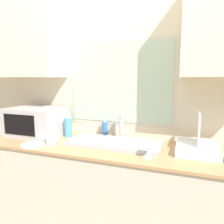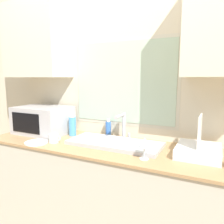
{
  "view_description": "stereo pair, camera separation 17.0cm",
  "coord_description": "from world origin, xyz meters",
  "px_view_note": "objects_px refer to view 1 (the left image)",
  "views": [
    {
      "loc": [
        0.63,
        -1.3,
        1.44
      ],
      "look_at": [
        0.05,
        0.28,
        1.18
      ],
      "focal_mm": 35.0,
      "sensor_mm": 36.0,
      "label": 1
    },
    {
      "loc": [
        0.79,
        -1.24,
        1.44
      ],
      "look_at": [
        0.05,
        0.28,
        1.18
      ],
      "focal_mm": 35.0,
      "sensor_mm": 36.0,
      "label": 2
    }
  ],
  "objects_px": {
    "dish_rack": "(198,147)",
    "wine_glass": "(148,142)",
    "faucet": "(121,124)",
    "microwave": "(37,121)",
    "spray_bottle": "(68,124)",
    "soap_bottle": "(105,128)",
    "mug_near_sink": "(51,140)"
  },
  "relations": [
    {
      "from": "dish_rack",
      "to": "soap_bottle",
      "type": "distance_m",
      "value": 0.84
    },
    {
      "from": "dish_rack",
      "to": "wine_glass",
      "type": "relative_size",
      "value": 2.2
    },
    {
      "from": "mug_near_sink",
      "to": "wine_glass",
      "type": "bearing_deg",
      "value": -2.9
    },
    {
      "from": "wine_glass",
      "to": "spray_bottle",
      "type": "bearing_deg",
      "value": 159.79
    },
    {
      "from": "microwave",
      "to": "mug_near_sink",
      "type": "distance_m",
      "value": 0.39
    },
    {
      "from": "wine_glass",
      "to": "dish_rack",
      "type": "bearing_deg",
      "value": 35.2
    },
    {
      "from": "dish_rack",
      "to": "spray_bottle",
      "type": "xyz_separation_m",
      "value": [
        -1.12,
        0.07,
        0.07
      ]
    },
    {
      "from": "soap_bottle",
      "to": "spray_bottle",
      "type": "bearing_deg",
      "value": -156.73
    },
    {
      "from": "microwave",
      "to": "spray_bottle",
      "type": "height_order",
      "value": "microwave"
    },
    {
      "from": "wine_glass",
      "to": "microwave",
      "type": "bearing_deg",
      "value": 167.12
    },
    {
      "from": "soap_bottle",
      "to": "mug_near_sink",
      "type": "distance_m",
      "value": 0.5
    },
    {
      "from": "soap_bottle",
      "to": "wine_glass",
      "type": "height_order",
      "value": "soap_bottle"
    },
    {
      "from": "dish_rack",
      "to": "mug_near_sink",
      "type": "relative_size",
      "value": 2.93
    },
    {
      "from": "faucet",
      "to": "dish_rack",
      "type": "relative_size",
      "value": 0.72
    },
    {
      "from": "faucet",
      "to": "dish_rack",
      "type": "distance_m",
      "value": 0.66
    },
    {
      "from": "spray_bottle",
      "to": "microwave",
      "type": "bearing_deg",
      "value": -173.48
    },
    {
      "from": "soap_bottle",
      "to": "microwave",
      "type": "bearing_deg",
      "value": -164.94
    },
    {
      "from": "dish_rack",
      "to": "soap_bottle",
      "type": "xyz_separation_m",
      "value": [
        -0.81,
        0.2,
        0.03
      ]
    },
    {
      "from": "dish_rack",
      "to": "faucet",
      "type": "bearing_deg",
      "value": 167.5
    },
    {
      "from": "microwave",
      "to": "mug_near_sink",
      "type": "height_order",
      "value": "microwave"
    },
    {
      "from": "microwave",
      "to": "soap_bottle",
      "type": "distance_m",
      "value": 0.66
    },
    {
      "from": "faucet",
      "to": "dish_rack",
      "type": "bearing_deg",
      "value": -12.5
    },
    {
      "from": "mug_near_sink",
      "to": "wine_glass",
      "type": "xyz_separation_m",
      "value": [
        0.81,
        -0.04,
        0.07
      ]
    },
    {
      "from": "dish_rack",
      "to": "soap_bottle",
      "type": "height_order",
      "value": "dish_rack"
    },
    {
      "from": "microwave",
      "to": "dish_rack",
      "type": "height_order",
      "value": "dish_rack"
    },
    {
      "from": "soap_bottle",
      "to": "mug_near_sink",
      "type": "xyz_separation_m",
      "value": [
        -0.32,
        -0.39,
        -0.04
      ]
    },
    {
      "from": "spray_bottle",
      "to": "dish_rack",
      "type": "bearing_deg",
      "value": -3.34
    },
    {
      "from": "microwave",
      "to": "soap_bottle",
      "type": "relative_size",
      "value": 3.05
    },
    {
      "from": "faucet",
      "to": "wine_glass",
      "type": "bearing_deg",
      "value": -49.92
    },
    {
      "from": "faucet",
      "to": "wine_glass",
      "type": "xyz_separation_m",
      "value": [
        0.31,
        -0.37,
        -0.03
      ]
    },
    {
      "from": "faucet",
      "to": "soap_bottle",
      "type": "relative_size",
      "value": 1.43
    },
    {
      "from": "dish_rack",
      "to": "wine_glass",
      "type": "height_order",
      "value": "dish_rack"
    }
  ]
}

